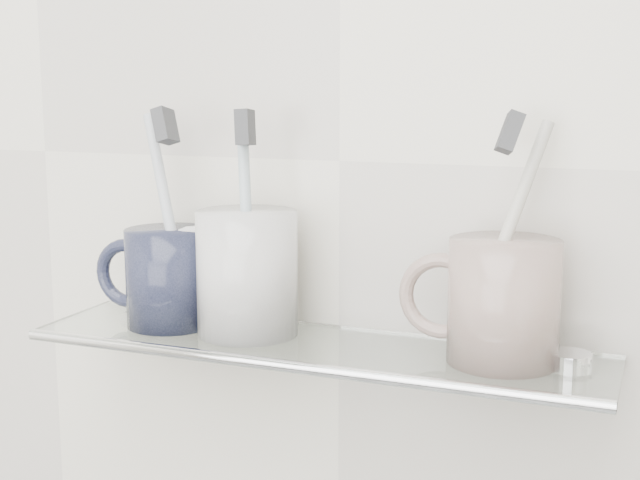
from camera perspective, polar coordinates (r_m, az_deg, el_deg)
The scene contains 18 objects.
wall_back at distance 0.79m, azimuth 1.25°, elevation 5.08°, with size 2.50×2.50×0.00m, color silver.
shelf_glass at distance 0.76m, azimuth -0.42°, elevation -6.86°, with size 0.50×0.12×0.01m, color silver.
shelf_rail at distance 0.72m, azimuth -2.12°, elevation -8.06°, with size 0.01×0.01×0.50m, color silver.
bracket_left at distance 0.90m, azimuth -11.77°, elevation -5.17°, with size 0.02×0.02×0.03m, color silver.
bracket_right at distance 0.76m, azimuth 15.87°, elevation -8.12°, with size 0.02×0.02×0.03m, color silver.
mug_left at distance 0.82m, azimuth -9.59°, elevation -2.37°, with size 0.08×0.08×0.09m, color black.
mug_left_handle at distance 0.84m, azimuth -12.25°, elevation -2.11°, with size 0.07×0.07×0.01m, color black.
toothbrush_left at distance 0.81m, azimuth -9.71°, elevation 1.55°, with size 0.01×0.01×0.19m, color silver.
bristles_left at distance 0.80m, azimuth -9.88°, elevation 7.21°, with size 0.01×0.02×0.03m, color #3A3B3F.
mug_center at distance 0.78m, azimuth -4.68°, elevation -2.11°, with size 0.09×0.09×0.11m, color silver.
mug_center_handle at distance 0.80m, azimuth -7.90°, elevation -1.82°, with size 0.08×0.08×0.01m, color silver.
toothbrush_center at distance 0.77m, azimuth -4.73°, elevation 1.26°, with size 0.01×0.01×0.19m, color #9EC2CC.
bristles_center at distance 0.76m, azimuth -4.82°, elevation 7.20°, with size 0.01×0.02×0.03m, color #3A3B3F.
mug_right at distance 0.71m, azimuth 11.67°, elevation -3.88°, with size 0.09×0.09×0.10m, color silver.
mug_right_handle at distance 0.72m, azimuth 7.78°, elevation -3.58°, with size 0.07×0.07×0.01m, color silver.
toothbrush_right at distance 0.70m, azimuth 11.82°, elevation 0.22°, with size 0.01×0.01×0.19m, color beige.
bristles_right at distance 0.69m, azimuth 12.05°, elevation 6.74°, with size 0.01×0.02×0.03m, color #3A3B3F.
chrome_cap at distance 0.72m, azimuth 15.74°, elevation -7.48°, with size 0.03×0.03×0.01m, color silver.
Camera 1 is at (0.28, 0.36, 1.32)m, focal length 50.00 mm.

